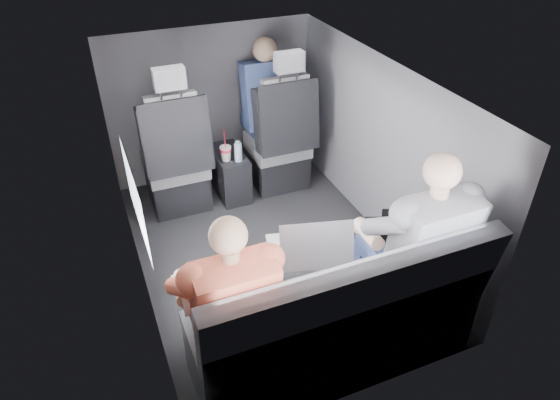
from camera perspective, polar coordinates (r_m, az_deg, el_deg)
name	(u,v)px	position (r m, az deg, el deg)	size (l,w,h in m)	color
floor	(267,252)	(3.76, -1.45, -5.98)	(2.60, 2.60, 0.00)	black
ceiling	(264,79)	(3.07, -1.82, 13.69)	(2.60, 2.60, 0.00)	#B2B2AD
panel_left	(130,204)	(3.21, -16.78, -0.48)	(0.02, 2.60, 1.35)	#56565B
panel_right	(381,151)	(3.73, 11.43, 5.55)	(0.02, 2.60, 1.35)	#56565B
panel_front	(212,104)	(4.47, -7.77, 10.84)	(1.80, 0.02, 1.35)	#56565B
panel_back	(365,307)	(2.45, 9.70, -11.93)	(1.80, 0.02, 1.35)	#56565B
side_window	(135,198)	(2.83, -16.23, 0.17)	(0.02, 0.75, 0.42)	white
seatbelt	(288,110)	(4.01, 0.92, 10.28)	(0.05, 0.01, 0.65)	black
front_seat_left	(177,165)	(4.10, -11.73, 3.89)	(0.52, 0.58, 1.26)	black
front_seat_right	(280,145)	(4.32, -0.02, 6.27)	(0.52, 0.58, 1.26)	black
center_console	(230,173)	(4.32, -5.75, 3.05)	(0.24, 0.48, 0.41)	black
rear_bench	(337,324)	(2.85, 6.49, -13.93)	(1.60, 0.57, 0.92)	slate
soda_cup	(226,153)	(4.07, -6.23, 5.35)	(0.09, 0.09, 0.28)	white
water_bottle	(238,152)	(4.06, -4.80, 5.49)	(0.06, 0.06, 0.17)	#A5C1E0
laptop_white	(211,283)	(2.61, -7.89, -9.41)	(0.35, 0.32, 0.26)	white
laptop_silver	(308,247)	(2.80, 3.18, -5.39)	(0.46, 0.45, 0.28)	#B3B3B8
laptop_black	(397,227)	(3.04, 13.27, -3.04)	(0.36, 0.37, 0.22)	black
passenger_rear_left	(228,302)	(2.53, -6.01, -11.52)	(0.48, 0.61, 1.20)	#38393E
passenger_rear_right	(414,244)	(2.90, 15.02, -4.87)	(0.53, 0.65, 1.27)	navy
passenger_front_right	(266,96)	(4.38, -1.65, 11.76)	(0.41, 0.41, 0.83)	navy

